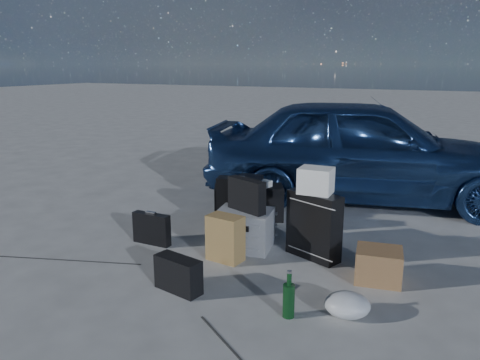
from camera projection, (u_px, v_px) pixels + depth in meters
name	position (u px, v px, depth m)	size (l,w,h in m)	color
ground	(221.00, 269.00, 3.93)	(60.00, 60.00, 0.00)	#B7B6B2
car	(363.00, 149.00, 5.76)	(1.53, 3.81, 1.30)	#2C4F8B
pelican_case	(244.00, 229.00, 4.34)	(0.49, 0.40, 0.36)	#9FA1A4
laptop_bag	(247.00, 195.00, 4.26)	(0.40, 0.10, 0.30)	black
briefcase	(152.00, 229.00, 4.44)	(0.39, 0.09, 0.30)	black
suitcase_left	(239.00, 205.00, 4.72)	(0.44, 0.16, 0.57)	black
suitcase_right	(314.00, 226.00, 4.09)	(0.49, 0.18, 0.59)	black
white_carton	(316.00, 181.00, 4.00)	(0.28, 0.22, 0.22)	white
duffel_bag	(249.00, 203.00, 5.15)	(0.75, 0.32, 0.37)	black
flat_box_white	(250.00, 183.00, 5.10)	(0.39, 0.29, 0.07)	white
flat_box_black	(250.00, 178.00, 5.09)	(0.25, 0.18, 0.05)	black
kraft_bag	(225.00, 238.00, 4.06)	(0.30, 0.18, 0.40)	#A17B46
cardboard_box	(379.00, 265.00, 3.68)	(0.35, 0.31, 0.26)	#8F633E
plastic_bag	(347.00, 305.00, 3.16)	(0.31, 0.26, 0.17)	silver
messenger_bag	(178.00, 274.00, 3.52)	(0.38, 0.14, 0.27)	black
green_bottle	(289.00, 295.00, 3.14)	(0.08, 0.08, 0.32)	black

